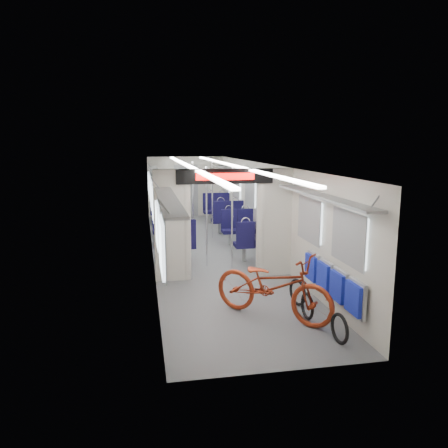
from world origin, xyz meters
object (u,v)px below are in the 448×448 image
at_px(flip_bench, 332,281).
at_px(stanchion_near_left, 207,217).
at_px(bike_hoop_b, 307,307).
at_px(seat_bay_far_right, 222,211).
at_px(bike_hoop_c, 297,293).
at_px(bicycle, 273,286).
at_px(seat_bay_near_right, 245,232).
at_px(bike_hoop_a, 339,330).
at_px(seat_bay_far_left, 165,212).
at_px(stanchion_near_right, 232,218).
at_px(stanchion_far_right, 212,200).
at_px(seat_bay_near_left, 172,231).
at_px(stanchion_far_left, 193,202).

bearing_deg(flip_bench, stanchion_near_left, 116.01).
height_order(bike_hoop_b, seat_bay_far_right, seat_bay_far_right).
xyz_separation_m(bike_hoop_b, bike_hoop_c, (0.06, 0.62, 0.02)).
relative_size(bicycle, seat_bay_near_right, 1.00).
height_order(bike_hoop_a, seat_bay_far_left, seat_bay_far_left).
relative_size(flip_bench, bike_hoop_b, 4.78).
height_order(stanchion_near_right, stanchion_far_right, same).
relative_size(seat_bay_near_left, stanchion_far_right, 1.01).
distance_m(stanchion_near_right, stanchion_far_right, 3.26).
bearing_deg(flip_bench, bike_hoop_a, -107.57).
xyz_separation_m(bicycle, stanchion_near_right, (-0.06, 2.99, 0.60)).
bearing_deg(stanchion_near_right, bicycle, -88.87).
relative_size(bicycle, stanchion_far_left, 0.91).
distance_m(bicycle, flip_bench, 0.99).
xyz_separation_m(stanchion_near_left, stanchion_near_right, (0.54, -0.23, 0.00)).
bearing_deg(bike_hoop_a, stanchion_near_right, 100.10).
relative_size(bicycle, stanchion_near_right, 0.91).
distance_m(bike_hoop_c, stanchion_far_right, 5.89).
distance_m(seat_bay_near_right, stanchion_near_left, 1.72).
distance_m(seat_bay_near_right, stanchion_far_left, 2.04).
height_order(flip_bench, seat_bay_far_left, seat_bay_far_left).
height_order(stanchion_near_left, stanchion_far_right, same).
relative_size(bike_hoop_a, stanchion_far_left, 0.20).
xyz_separation_m(bike_hoop_c, seat_bay_far_right, (-0.03, 7.28, 0.36)).
bearing_deg(flip_bench, seat_bay_near_left, 116.06).
distance_m(stanchion_near_left, stanchion_far_right, 3.09).
distance_m(seat_bay_far_left, stanchion_far_left, 2.21).
bearing_deg(bike_hoop_c, bike_hoop_b, -95.59).
distance_m(seat_bay_far_right, stanchion_far_right, 1.70).
xyz_separation_m(bike_hoop_c, stanchion_far_left, (-1.21, 5.41, 0.94)).
bearing_deg(stanchion_near_left, stanchion_far_left, 90.11).
relative_size(bike_hoop_c, stanchion_near_left, 0.21).
distance_m(bike_hoop_b, stanchion_near_left, 3.69).
height_order(seat_bay_far_right, stanchion_near_left, stanchion_near_left).
height_order(bike_hoop_a, stanchion_near_right, stanchion_near_right).
bearing_deg(bicycle, stanchion_near_left, 54.13).
height_order(bike_hoop_b, stanchion_far_left, stanchion_far_left).
xyz_separation_m(bike_hoop_c, seat_bay_near_right, (-0.03, 3.86, 0.33)).
height_order(bike_hoop_a, bike_hoop_c, bike_hoop_c).
relative_size(flip_bench, seat_bay_far_left, 0.94).
bearing_deg(stanchion_far_left, bike_hoop_b, -79.21).
height_order(bicycle, bike_hoop_a, bicycle).
relative_size(seat_bay_far_right, stanchion_far_right, 1.01).
bearing_deg(stanchion_near_left, seat_bay_near_left, 116.17).
height_order(seat_bay_near_left, stanchion_near_right, stanchion_near_right).
relative_size(bike_hoop_c, stanchion_near_right, 0.21).
bearing_deg(stanchion_far_right, bike_hoop_c, -84.21).
bearing_deg(bike_hoop_c, stanchion_near_right, 104.62).
bearing_deg(bike_hoop_b, bicycle, 163.78).
xyz_separation_m(bike_hoop_b, stanchion_far_left, (-1.15, 6.02, 0.95)).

